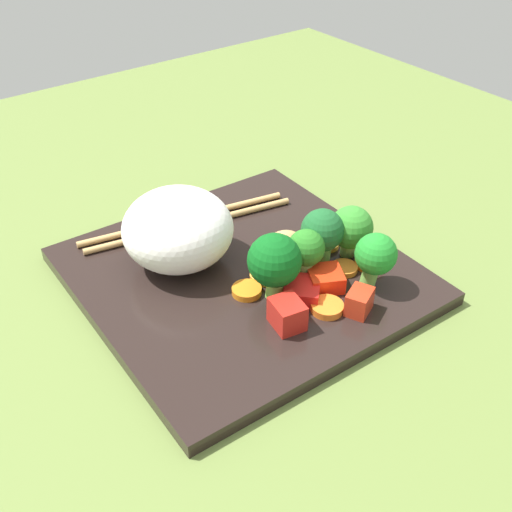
% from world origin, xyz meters
% --- Properties ---
extents(ground_plane, '(1.10, 1.10, 0.02)m').
position_xyz_m(ground_plane, '(0.00, 0.00, -0.01)').
color(ground_plane, '#5E7336').
extents(square_plate, '(0.28, 0.28, 0.01)m').
position_xyz_m(square_plate, '(0.00, 0.00, 0.01)').
color(square_plate, black).
rests_on(square_plate, ground_plane).
extents(rice_mound, '(0.14, 0.14, 0.07)m').
position_xyz_m(rice_mound, '(-0.04, -0.04, 0.05)').
color(rice_mound, white).
rests_on(rice_mound, square_plate).
extents(broccoli_floret_0, '(0.03, 0.03, 0.05)m').
position_xyz_m(broccoli_floret_0, '(0.04, 0.04, 0.04)').
color(broccoli_floret_0, '#7FB955').
rests_on(broccoli_floret_0, square_plate).
extents(broccoli_floret_1, '(0.04, 0.04, 0.06)m').
position_xyz_m(broccoli_floret_1, '(0.04, 0.00, 0.05)').
color(broccoli_floret_1, '#7ABD4C').
rests_on(broccoli_floret_1, square_plate).
extents(broccoli_floret_2, '(0.04, 0.04, 0.05)m').
position_xyz_m(broccoli_floret_2, '(0.04, 0.09, 0.04)').
color(broccoli_floret_2, '#71A255').
rests_on(broccoli_floret_2, square_plate).
extents(broccoli_floret_3, '(0.04, 0.04, 0.05)m').
position_xyz_m(broccoli_floret_3, '(0.08, 0.08, 0.04)').
color(broccoli_floret_3, '#73AF49').
rests_on(broccoli_floret_3, square_plate).
extents(broccoli_floret_4, '(0.04, 0.04, 0.05)m').
position_xyz_m(broccoli_floret_4, '(0.03, 0.06, 0.04)').
color(broccoli_floret_4, '#63A149').
rests_on(broccoli_floret_4, square_plate).
extents(carrot_slice_0, '(0.03, 0.03, 0.00)m').
position_xyz_m(carrot_slice_0, '(0.02, 0.08, 0.01)').
color(carrot_slice_0, '#FA9A36').
rests_on(carrot_slice_0, square_plate).
extents(carrot_slice_1, '(0.04, 0.04, 0.01)m').
position_xyz_m(carrot_slice_1, '(0.08, 0.02, 0.02)').
color(carrot_slice_1, orange).
rests_on(carrot_slice_1, square_plate).
extents(carrot_slice_2, '(0.03, 0.03, 0.01)m').
position_xyz_m(carrot_slice_2, '(0.03, -0.02, 0.02)').
color(carrot_slice_2, orange).
rests_on(carrot_slice_2, square_plate).
extents(carrot_slice_3, '(0.04, 0.04, 0.01)m').
position_xyz_m(carrot_slice_3, '(0.06, 0.10, 0.02)').
color(carrot_slice_3, orange).
rests_on(carrot_slice_3, square_plate).
extents(carrot_slice_4, '(0.03, 0.03, 0.00)m').
position_xyz_m(carrot_slice_4, '(0.05, 0.07, 0.01)').
color(carrot_slice_4, orange).
rests_on(carrot_slice_4, square_plate).
extents(carrot_slice_5, '(0.03, 0.03, 0.01)m').
position_xyz_m(carrot_slice_5, '(0.02, 0.01, 0.02)').
color(carrot_slice_5, orange).
rests_on(carrot_slice_5, square_plate).
extents(pepper_chunk_0, '(0.03, 0.03, 0.02)m').
position_xyz_m(pepper_chunk_0, '(0.08, -0.01, 0.02)').
color(pepper_chunk_0, red).
rests_on(pepper_chunk_0, square_plate).
extents(pepper_chunk_1, '(0.03, 0.03, 0.02)m').
position_xyz_m(pepper_chunk_1, '(0.10, 0.04, 0.02)').
color(pepper_chunk_1, red).
rests_on(pepper_chunk_1, square_plate).
extents(pepper_chunk_2, '(0.04, 0.04, 0.01)m').
position_xyz_m(pepper_chunk_2, '(0.06, 0.02, 0.02)').
color(pepper_chunk_2, red).
rests_on(pepper_chunk_2, square_plate).
extents(pepper_chunk_3, '(0.04, 0.04, 0.02)m').
position_xyz_m(pepper_chunk_3, '(0.06, 0.04, 0.02)').
color(pepper_chunk_3, red).
rests_on(pepper_chunk_3, square_plate).
extents(chicken_piece_0, '(0.03, 0.03, 0.02)m').
position_xyz_m(chicken_piece_0, '(0.01, 0.06, 0.02)').
color(chicken_piece_0, tan).
rests_on(chicken_piece_0, square_plate).
extents(chicken_piece_1, '(0.03, 0.04, 0.02)m').
position_xyz_m(chicken_piece_1, '(-0.00, 0.05, 0.02)').
color(chicken_piece_1, tan).
rests_on(chicken_piece_1, square_plate).
extents(chopstick_pair, '(0.06, 0.21, 0.01)m').
position_xyz_m(chopstick_pair, '(-0.09, 0.00, 0.02)').
color(chopstick_pair, tan).
rests_on(chopstick_pair, square_plate).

